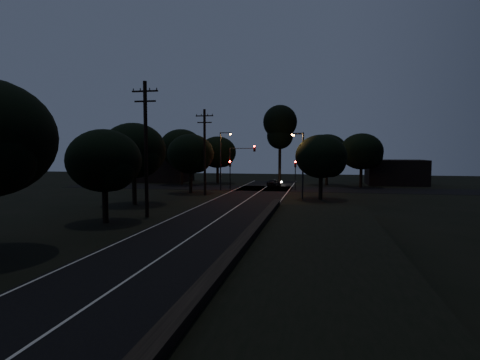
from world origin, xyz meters
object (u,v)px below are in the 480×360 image
at_px(utility_pole_far, 205,151).
at_px(tall_pine, 280,127).
at_px(signal_left, 230,169).
at_px(streetlight_b, 302,156).
at_px(signal_right, 295,170).
at_px(car, 274,183).
at_px(utility_pole_mid, 146,147).
at_px(signal_mast, 242,159).
at_px(streetlight_a, 222,157).
at_px(streetlight_c, 301,161).

height_order(utility_pole_far, tall_pine, tall_pine).
xyz_separation_m(signal_left, streetlight_b, (9.91, 4.01, 1.80)).
bearing_deg(signal_right, car, 120.87).
height_order(utility_pole_mid, signal_mast, utility_pole_mid).
relative_size(signal_right, signal_mast, 0.66).
relative_size(utility_pole_far, streetlight_a, 1.31).
relative_size(streetlight_b, streetlight_c, 1.07).
bearing_deg(utility_pole_far, streetlight_a, 83.41).
xyz_separation_m(utility_pole_far, streetlight_c, (11.83, -2.00, -1.13)).
height_order(tall_pine, streetlight_b, tall_pine).
xyz_separation_m(signal_right, car, (-3.59, 6.01, -2.28)).
bearing_deg(signal_mast, streetlight_a, -140.23).
xyz_separation_m(signal_mast, car, (3.92, 6.01, -3.78)).
bearing_deg(utility_pole_mid, streetlight_c, 51.74).
bearing_deg(streetlight_c, streetlight_a, 144.31).
xyz_separation_m(signal_right, signal_mast, (-7.51, 0.00, 1.50)).
xyz_separation_m(tall_pine, streetlight_c, (4.83, -25.00, -5.34)).
relative_size(utility_pole_far, streetlight_b, 1.31).
relative_size(utility_pole_mid, signal_right, 2.68).
height_order(utility_pole_mid, streetlight_c, utility_pole_mid).
xyz_separation_m(signal_right, streetlight_a, (-9.91, -1.99, 1.80)).
xyz_separation_m(signal_left, signal_mast, (1.69, 0.00, 1.50)).
bearing_deg(signal_mast, signal_right, -0.03).
distance_m(tall_pine, signal_left, 17.43).
relative_size(utility_pole_mid, streetlight_a, 1.38).
distance_m(streetlight_a, streetlight_c, 13.72).
xyz_separation_m(utility_pole_far, signal_left, (1.40, 7.99, -2.65)).
relative_size(utility_pole_mid, signal_mast, 1.76).
bearing_deg(signal_left, utility_pole_mid, -93.21).
bearing_deg(signal_right, streetlight_a, -168.66).
xyz_separation_m(utility_pole_far, streetlight_a, (0.69, 6.00, -0.85)).
height_order(signal_right, streetlight_b, streetlight_b).
height_order(signal_left, signal_right, same).
xyz_separation_m(streetlight_c, car, (-4.82, 16.00, -3.79)).
bearing_deg(streetlight_a, utility_pole_far, -96.59).
distance_m(utility_pole_far, signal_mast, 8.64).
relative_size(utility_pole_mid, streetlight_b, 1.38).
relative_size(signal_left, car, 1.25).
height_order(utility_pole_far, signal_left, utility_pole_far).
bearing_deg(streetlight_c, utility_pole_far, 170.40).
height_order(utility_pole_far, streetlight_c, utility_pole_far).
bearing_deg(car, signal_mast, 74.40).
relative_size(tall_pine, signal_right, 3.28).
bearing_deg(signal_left, tall_pine, 69.54).
distance_m(streetlight_c, car, 17.14).
bearing_deg(signal_right, signal_mast, 179.97).
xyz_separation_m(utility_pole_mid, streetlight_c, (11.83, 15.00, -1.39)).
bearing_deg(streetlight_c, utility_pole_mid, -128.26).
xyz_separation_m(streetlight_a, streetlight_c, (11.14, -8.00, -0.29)).
bearing_deg(streetlight_b, signal_mast, -154.01).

